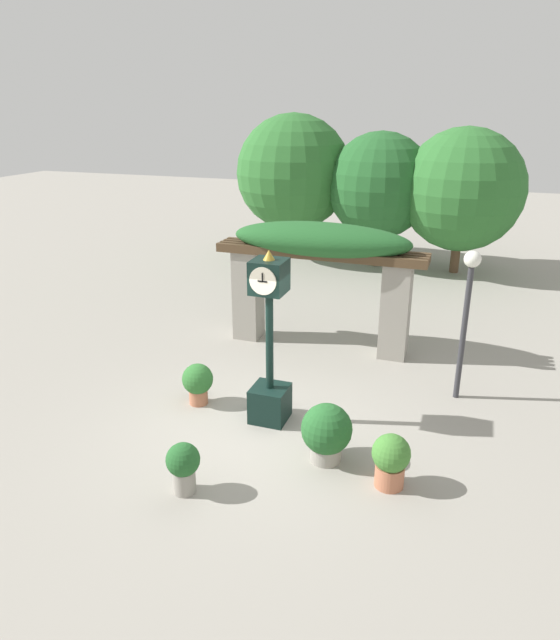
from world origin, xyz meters
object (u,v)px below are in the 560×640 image
object	(u,v)px
potted_plant_far_right	(183,465)
lamp_post	(468,299)
potted_plant_far_left	(198,382)
potted_plant_near_right	(391,459)
pedestal_clock	(270,351)
potted_plant_near_left	(327,432)

from	to	relation	value
potted_plant_far_right	lamp_post	distance (m)	5.39
potted_plant_far_left	lamp_post	world-z (taller)	lamp_post
potted_plant_near_right	potted_plant_far_right	size ratio (longest dim) A/B	1.06
potted_plant_far_left	lamp_post	bearing A→B (deg)	22.31
potted_plant_far_left	pedestal_clock	bearing A→B (deg)	-3.57
pedestal_clock	potted_plant_far_right	bearing A→B (deg)	-101.07
pedestal_clock	potted_plant_near_right	world-z (taller)	pedestal_clock
potted_plant_near_right	potted_plant_far_left	size ratio (longest dim) A/B	1.06
potted_plant_near_left	potted_plant_far_left	bearing A→B (deg)	160.42
potted_plant_far_left	potted_plant_far_right	world-z (taller)	potted_plant_far_left
potted_plant_near_left	lamp_post	distance (m)	3.44
potted_plant_near_left	potted_plant_far_right	xyz separation A→B (m)	(-1.61, -1.35, -0.05)
potted_plant_near_left	lamp_post	bearing A→B (deg)	57.33
potted_plant_far_left	potted_plant_far_right	bearing A→B (deg)	-67.34
potted_plant_far_right	potted_plant_far_left	bearing A→B (deg)	112.66
pedestal_clock	potted_plant_far_left	xyz separation A→B (m)	(-1.37, 0.09, -0.83)
potted_plant_far_right	lamp_post	size ratio (longest dim) A/B	0.27
potted_plant_near_right	lamp_post	distance (m)	3.36
lamp_post	pedestal_clock	bearing A→B (deg)	-147.60
potted_plant_near_right	potted_plant_near_left	bearing A→B (deg)	163.04
potted_plant_near_left	potted_plant_near_right	xyz separation A→B (m)	(0.98, -0.30, -0.05)
lamp_post	potted_plant_near_left	bearing A→B (deg)	-122.67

